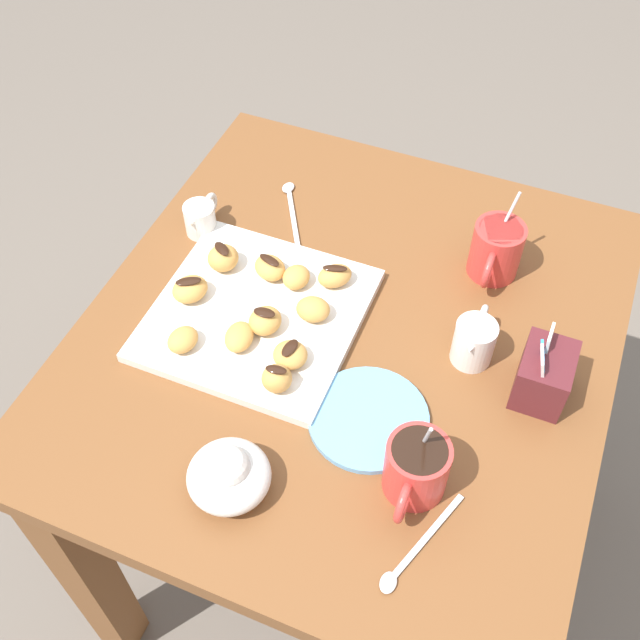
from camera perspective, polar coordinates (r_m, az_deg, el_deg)
ground_plane at (r=1.79m, az=1.41°, el=-15.55°), size 8.00×8.00×0.00m
dining_table at (r=1.28m, az=1.92°, el=-5.03°), size 0.86×0.78×0.74m
pastry_plate_square at (r=1.17m, az=-4.71°, el=0.43°), size 0.31×0.31×0.02m
coffee_mug_red_left at (r=1.23m, az=12.99°, el=5.15°), size 0.12×0.08×0.14m
coffee_mug_red_right at (r=0.98m, az=7.17°, el=-10.87°), size 0.12×0.08×0.14m
cream_pitcher_white at (r=1.11m, az=11.44°, el=-1.47°), size 0.10×0.06×0.07m
sugar_caddy at (r=1.10m, az=16.37°, el=-3.83°), size 0.09×0.07×0.11m
ice_cream_bowl at (r=0.99m, az=-6.83°, el=-11.35°), size 0.11×0.11×0.08m
chocolate_sauce_pitcher at (r=1.29m, az=-8.91°, el=7.57°), size 0.09×0.05×0.06m
saucer_sky_left at (r=1.06m, az=3.62°, el=-7.32°), size 0.17×0.17×0.01m
loose_spoon_near_saucer at (r=1.34m, az=-2.16°, el=8.48°), size 0.15×0.09×0.01m
loose_spoon_by_plate at (r=0.98m, az=6.93°, el=-16.90°), size 0.16×0.06×0.01m
beignet_0 at (r=1.11m, az=-6.05°, el=-1.26°), size 0.06×0.05×0.03m
beignet_1 at (r=1.21m, az=-7.24°, el=4.61°), size 0.06×0.06×0.04m
chocolate_drizzle_1 at (r=1.20m, az=-7.34°, el=5.30°), size 0.03×0.04×0.00m
beignet_2 at (r=1.06m, az=-3.24°, el=-4.37°), size 0.05×0.05×0.04m
chocolate_drizzle_2 at (r=1.04m, az=-3.29°, el=-3.71°), size 0.02×0.03×0.00m
beignet_3 at (r=1.12m, az=-10.19°, el=-1.46°), size 0.06×0.05×0.03m
beignet_4 at (r=1.18m, az=1.11°, el=3.31°), size 0.07×0.07×0.03m
chocolate_drizzle_4 at (r=1.17m, az=1.12°, el=3.88°), size 0.03×0.04×0.00m
beignet_5 at (r=1.09m, az=-2.23°, el=-2.61°), size 0.06×0.06×0.03m
chocolate_drizzle_5 at (r=1.07m, az=-2.26°, el=-2.09°), size 0.04×0.02×0.00m
beignet_6 at (r=1.18m, az=-9.67°, el=2.28°), size 0.07×0.07×0.03m
chocolate_drizzle_6 at (r=1.17m, az=-9.78°, el=2.86°), size 0.04×0.04×0.00m
beignet_7 at (r=1.14m, az=-0.52°, el=0.81°), size 0.05×0.06×0.03m
beignet_8 at (r=1.20m, az=-3.75°, el=3.91°), size 0.06×0.07×0.03m
chocolate_drizzle_8 at (r=1.18m, az=-3.79°, el=4.49°), size 0.03×0.04×0.00m
beignet_9 at (r=1.18m, az=-1.78°, el=3.21°), size 0.05×0.04×0.03m
beignet_10 at (r=1.13m, az=-4.12°, el=-0.05°), size 0.06×0.06×0.03m
chocolate_drizzle_10 at (r=1.11m, az=-4.17°, el=0.56°), size 0.02×0.03×0.00m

